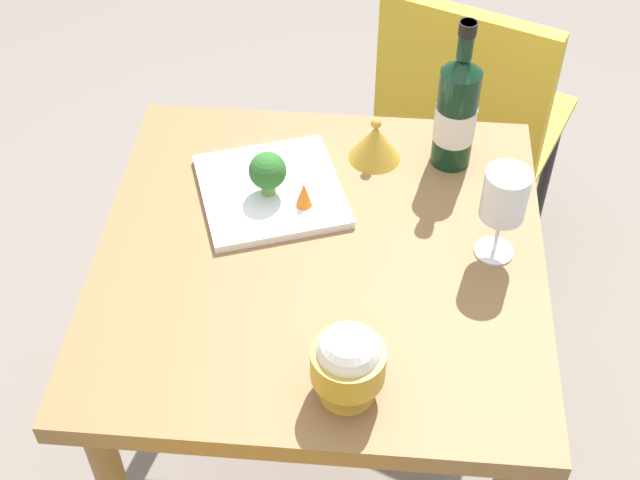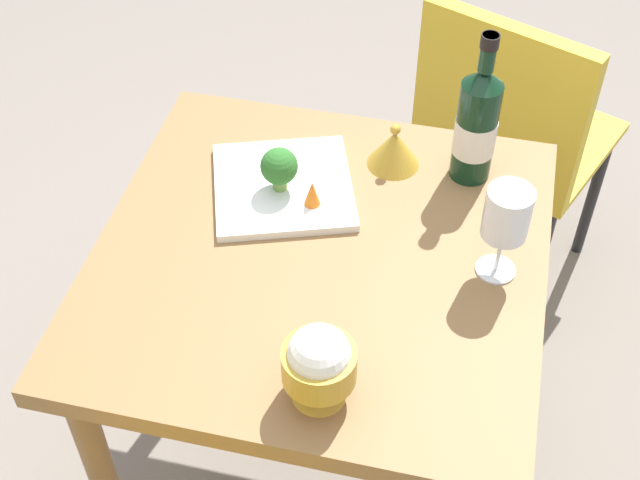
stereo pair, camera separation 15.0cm
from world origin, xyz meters
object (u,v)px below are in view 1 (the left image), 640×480
(serving_plate, at_px, (271,191))
(broccoli_floret, at_px, (268,172))
(chair_near_window, at_px, (467,116))
(wine_glass, at_px, (505,197))
(wine_bottle, at_px, (456,111))
(carrot_garnish_left, at_px, (304,194))
(rice_bowl, at_px, (348,363))
(rice_bowl_lid, at_px, (375,142))

(serving_plate, relative_size, broccoli_floret, 3.71)
(chair_near_window, relative_size, wine_glass, 4.75)
(wine_bottle, relative_size, wine_glass, 1.69)
(wine_bottle, xyz_separation_m, serving_plate, (0.33, 0.12, -0.11))
(wine_bottle, relative_size, broccoli_floret, 3.53)
(broccoli_floret, bearing_deg, wine_glass, 166.01)
(chair_near_window, relative_size, serving_plate, 2.67)
(broccoli_floret, relative_size, carrot_garnish_left, 1.70)
(chair_near_window, bearing_deg, carrot_garnish_left, -98.25)
(chair_near_window, bearing_deg, serving_plate, -104.97)
(wine_glass, xyz_separation_m, rice_bowl, (0.23, 0.31, -0.05))
(rice_bowl_lid, height_order, carrot_garnish_left, rice_bowl_lid)
(wine_glass, height_order, rice_bowl_lid, wine_glass)
(wine_bottle, distance_m, serving_plate, 0.37)
(rice_bowl, bearing_deg, serving_plate, -68.51)
(wine_glass, height_order, broccoli_floret, wine_glass)
(rice_bowl, relative_size, serving_plate, 0.44)
(wine_glass, relative_size, carrot_garnish_left, 3.54)
(chair_near_window, height_order, serving_plate, chair_near_window)
(wine_glass, bearing_deg, broccoli_floret, -13.99)
(wine_bottle, bearing_deg, serving_plate, 20.46)
(chair_near_window, xyz_separation_m, serving_plate, (0.40, 0.52, 0.20))
(broccoli_floret, bearing_deg, chair_near_window, -127.05)
(rice_bowl_lid, bearing_deg, serving_plate, 32.60)
(carrot_garnish_left, bearing_deg, rice_bowl_lid, -127.12)
(wine_bottle, bearing_deg, wine_glass, 106.82)
(rice_bowl_lid, bearing_deg, carrot_garnish_left, 52.88)
(chair_near_window, relative_size, carrot_garnish_left, 16.80)
(broccoli_floret, bearing_deg, rice_bowl, 112.36)
(wine_glass, relative_size, rice_bowl_lid, 1.79)
(rice_bowl, bearing_deg, wine_glass, -127.02)
(chair_near_window, height_order, broccoli_floret, chair_near_window)
(wine_bottle, relative_size, rice_bowl_lid, 3.03)
(rice_bowl_lid, distance_m, broccoli_floret, 0.23)
(rice_bowl_lid, bearing_deg, wine_bottle, -178.17)
(broccoli_floret, bearing_deg, rice_bowl_lid, -145.00)
(wine_bottle, relative_size, carrot_garnish_left, 5.98)
(rice_bowl, bearing_deg, rice_bowl_lid, -91.93)
(wine_bottle, height_order, carrot_garnish_left, wine_bottle)
(chair_near_window, height_order, rice_bowl_lid, chair_near_window)
(rice_bowl_lid, bearing_deg, rice_bowl, 88.07)
(chair_near_window, xyz_separation_m, rice_bowl_lid, (0.21, 0.40, 0.23))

